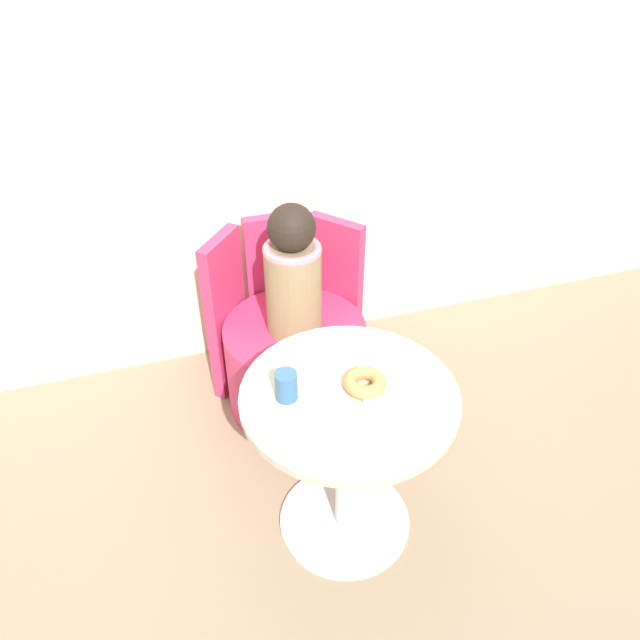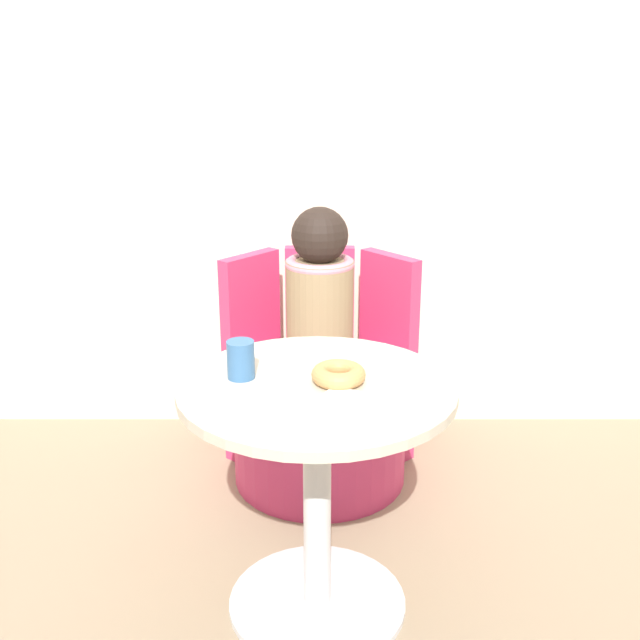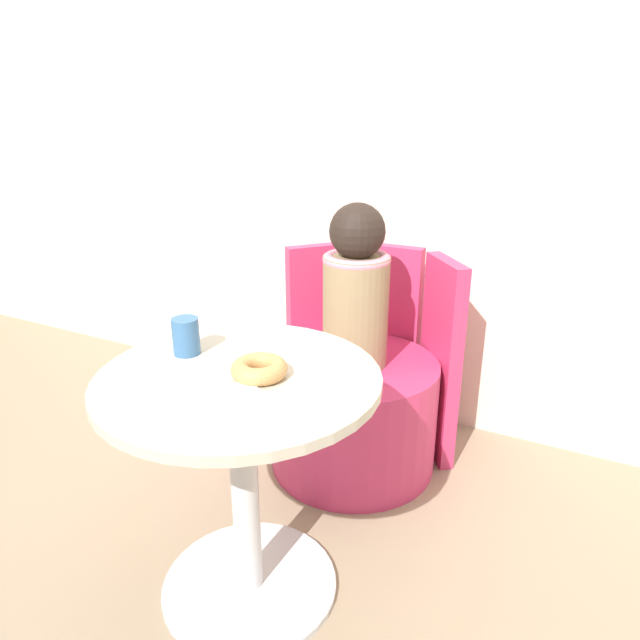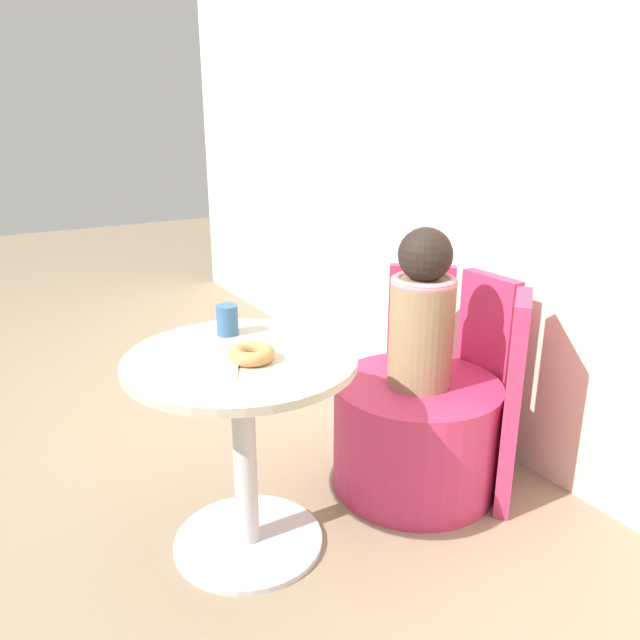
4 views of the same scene
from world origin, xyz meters
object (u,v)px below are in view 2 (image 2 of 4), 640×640
(child_figure, at_px, (318,295))
(round_table, at_px, (315,458))
(cup, at_px, (239,360))
(donut, at_px, (337,374))
(tub_chair, at_px, (318,424))

(child_figure, bearing_deg, round_table, -90.55)
(round_table, bearing_deg, cup, 166.30)
(cup, bearing_deg, donut, -7.32)
(tub_chair, height_order, cup, cup)
(child_figure, distance_m, cup, 0.65)
(tub_chair, distance_m, child_figure, 0.46)
(round_table, distance_m, donut, 0.22)
(round_table, distance_m, cup, 0.31)
(tub_chair, distance_m, donut, 0.79)
(round_table, xyz_separation_m, cup, (-0.18, 0.04, 0.24))
(donut, bearing_deg, cup, 172.68)
(tub_chair, height_order, child_figure, child_figure)
(round_table, xyz_separation_m, child_figure, (0.01, 0.66, 0.22))
(child_figure, distance_m, donut, 0.65)
(donut, bearing_deg, child_figure, 93.97)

